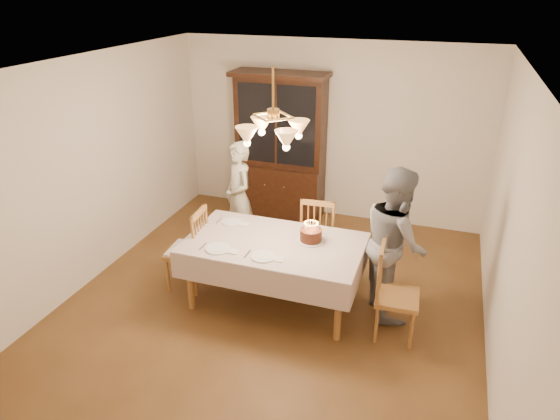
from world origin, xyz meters
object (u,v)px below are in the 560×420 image
at_px(dining_table, 274,248).
at_px(birthday_cake, 311,236).
at_px(chair_far_side, 319,237).
at_px(elderly_woman, 239,197).
at_px(china_hutch, 280,149).

xyz_separation_m(dining_table, birthday_cake, (0.37, 0.15, 0.14)).
bearing_deg(dining_table, birthday_cake, 21.68).
xyz_separation_m(dining_table, chair_far_side, (0.29, 0.86, -0.24)).
bearing_deg(elderly_woman, dining_table, -6.07).
bearing_deg(birthday_cake, dining_table, -158.32).
distance_m(chair_far_side, elderly_woman, 1.20).
height_order(dining_table, birthday_cake, birthday_cake).
relative_size(chair_far_side, elderly_woman, 0.67).
bearing_deg(dining_table, elderly_woman, 129.41).
relative_size(china_hutch, birthday_cake, 7.20).
distance_m(elderly_woman, birthday_cake, 1.52).
bearing_deg(china_hutch, birthday_cake, -63.10).
distance_m(china_hutch, birthday_cake, 2.37).
bearing_deg(elderly_woman, birthday_cake, 8.36).
bearing_deg(elderly_woman, chair_far_side, 35.31).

